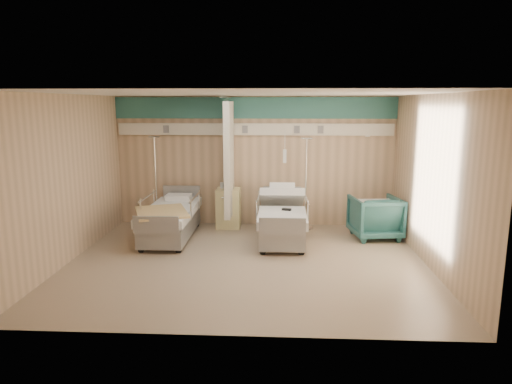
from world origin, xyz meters
TOP-DOWN VIEW (x-y plane):
  - ground at (0.00, 0.00)m, footprint 6.00×5.00m
  - room_walls at (-0.03, 0.25)m, footprint 6.04×5.04m
  - bed_right at (0.60, 1.30)m, footprint 1.00×2.16m
  - bed_left at (-1.60, 1.30)m, footprint 1.00×2.16m
  - bedside_cabinet at (-0.55, 2.20)m, footprint 0.50×0.48m
  - visitor_armchair at (2.45, 1.57)m, footprint 1.03×1.06m
  - waffle_blanket at (2.49, 1.58)m, footprint 0.69×0.62m
  - iv_stand_right at (1.10, 2.17)m, footprint 0.35×0.35m
  - iv_stand_left at (-2.08, 2.07)m, footprint 0.35×0.35m
  - call_remote at (0.68, 1.18)m, footprint 0.19×0.12m
  - tan_blanket at (-1.65, 0.84)m, footprint 1.24×1.37m
  - toiletry_bag at (-0.55, 2.25)m, footprint 0.22×0.16m
  - white_cup at (-0.69, 2.25)m, footprint 0.10×0.10m

SIDE VIEW (x-z plane):
  - ground at x=0.00m, z-range 0.00..0.00m
  - bed_right at x=0.60m, z-range 0.00..0.63m
  - bed_left at x=-1.60m, z-range 0.00..0.63m
  - iv_stand_right at x=1.10m, z-range -0.57..1.37m
  - iv_stand_left at x=-2.08m, z-range -0.58..1.39m
  - visitor_armchair at x=2.45m, z-range 0.00..0.84m
  - bedside_cabinet at x=-0.55m, z-range 0.00..0.85m
  - call_remote at x=0.68m, z-range 0.63..0.67m
  - tan_blanket at x=-1.65m, z-range 0.63..0.67m
  - waffle_blanket at x=2.49m, z-range 0.84..0.92m
  - toiletry_bag at x=-0.55m, z-range 0.85..0.96m
  - white_cup at x=-0.69m, z-range 0.85..0.97m
  - room_walls at x=-0.03m, z-range 0.45..3.27m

